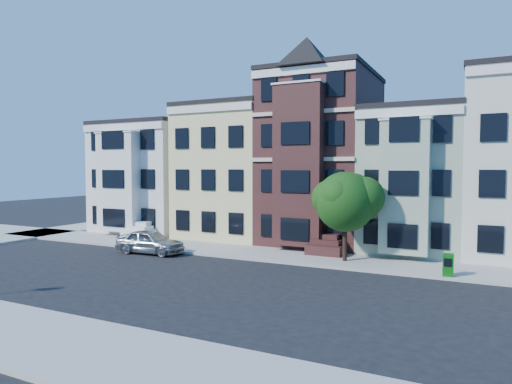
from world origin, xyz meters
The scene contains 11 objects.
ground centered at (0.00, 0.00, 0.00)m, with size 120.00×120.00×0.00m, color black.
far_sidewalk centered at (0.00, 8.00, 0.07)m, with size 60.00×4.00×0.15m, color #9E9B93.
near_sidewalk centered at (0.00, -8.00, 0.07)m, with size 60.00×4.00×0.15m, color #9E9B93.
house_white centered at (-15.00, 14.50, 4.50)m, with size 8.00×9.00×9.00m, color white.
house_yellow centered at (-7.00, 14.50, 5.00)m, with size 7.00×9.00×10.00m, color beige.
house_brown centered at (0.00, 14.50, 6.00)m, with size 7.00×9.00×12.00m, color #3A1B19.
house_green centered at (6.50, 14.50, 4.50)m, with size 6.00×9.00×9.00m, color #95A58B.
street_tree centered at (3.53, 7.79, 3.29)m, with size 5.40×5.40×6.29m, color #205317, non-canonical shape.
parked_car centered at (-8.36, 5.20, 0.76)m, with size 1.80×4.47×1.52m, color #9DA0A3.
newspaper_box centered at (9.07, 6.36, 0.70)m, with size 0.50×0.44×1.11m, color #0E6112.
fire_hydrant centered at (-10.79, 6.31, 0.51)m, with size 0.26×0.26×0.72m, color beige.
Camera 1 is at (10.44, -17.57, 5.43)m, focal length 32.00 mm.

